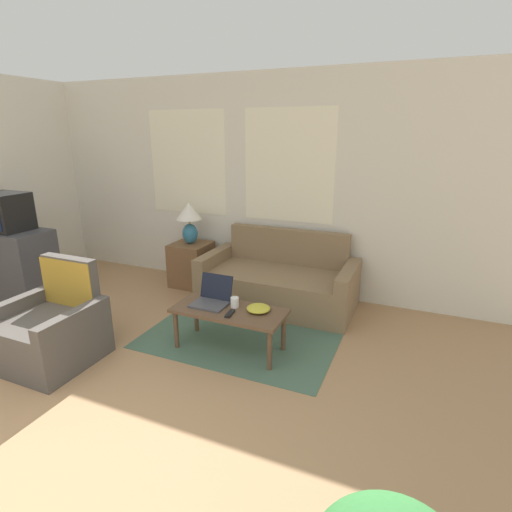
# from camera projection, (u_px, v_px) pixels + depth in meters

# --- Properties ---
(wall_back) EXTENTS (6.52, 0.06, 2.60)m
(wall_back) POSITION_uv_depth(u_px,v_px,m) (242.00, 184.00, 4.97)
(wall_back) COLOR silver
(wall_back) RESTS_ON ground_plane
(rug) EXTENTS (1.85, 1.87, 0.01)m
(rug) POSITION_uv_depth(u_px,v_px,m) (253.00, 323.00, 4.20)
(rug) COLOR #476651
(rug) RESTS_ON ground_plane
(couch) EXTENTS (1.75, 0.85, 0.83)m
(couch) POSITION_uv_depth(u_px,v_px,m) (279.00, 282.00, 4.64)
(couch) COLOR #846B4C
(couch) RESTS_ON ground_plane
(armchair) EXTENTS (0.77, 0.73, 0.87)m
(armchair) POSITION_uv_depth(u_px,v_px,m) (53.00, 331.00, 3.49)
(armchair) COLOR #514C47
(armchair) RESTS_ON ground_plane
(tv_dresser) EXTENTS (0.95, 0.52, 0.86)m
(tv_dresser) POSITION_uv_depth(u_px,v_px,m) (15.00, 265.00, 4.69)
(tv_dresser) COLOR #424247
(tv_dresser) RESTS_ON ground_plane
(television) EXTENTS (0.51, 0.40, 0.42)m
(television) POSITION_uv_depth(u_px,v_px,m) (4.00, 212.00, 4.50)
(television) COLOR black
(television) RESTS_ON tv_dresser
(side_table) EXTENTS (0.47, 0.47, 0.56)m
(side_table) POSITION_uv_depth(u_px,v_px,m) (192.00, 264.00, 5.20)
(side_table) COLOR brown
(side_table) RESTS_ON ground_plane
(table_lamp) EXTENTS (0.33, 0.33, 0.53)m
(table_lamp) POSITION_uv_depth(u_px,v_px,m) (189.00, 218.00, 5.02)
(table_lamp) COLOR teal
(table_lamp) RESTS_ON side_table
(coffee_table) EXTENTS (1.03, 0.45, 0.40)m
(coffee_table) POSITION_uv_depth(u_px,v_px,m) (229.00, 314.00, 3.62)
(coffee_table) COLOR brown
(coffee_table) RESTS_ON ground_plane
(laptop) EXTENTS (0.32, 0.30, 0.25)m
(laptop) POSITION_uv_depth(u_px,v_px,m) (212.00, 298.00, 3.71)
(laptop) COLOR #47474C
(laptop) RESTS_ON coffee_table
(cup_navy) EXTENTS (0.08, 0.08, 0.09)m
(cup_navy) POSITION_uv_depth(u_px,v_px,m) (235.00, 302.00, 3.63)
(cup_navy) COLOR white
(cup_navy) RESTS_ON coffee_table
(snack_bowl) EXTENTS (0.21, 0.21, 0.05)m
(snack_bowl) POSITION_uv_depth(u_px,v_px,m) (258.00, 308.00, 3.56)
(snack_bowl) COLOR gold
(snack_bowl) RESTS_ON coffee_table
(tv_remote) EXTENTS (0.06, 0.15, 0.02)m
(tv_remote) POSITION_uv_depth(u_px,v_px,m) (230.00, 314.00, 3.49)
(tv_remote) COLOR black
(tv_remote) RESTS_ON coffee_table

